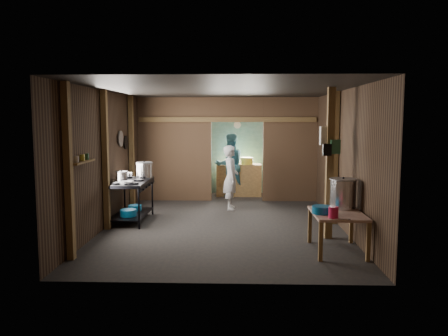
{
  "coord_description": "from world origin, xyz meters",
  "views": [
    {
      "loc": [
        0.29,
        -8.85,
        2.07
      ],
      "look_at": [
        0.0,
        -0.2,
        1.1
      ],
      "focal_mm": 35.33,
      "sensor_mm": 36.0,
      "label": 1
    }
  ],
  "objects_px": {
    "gas_range": "(131,201)",
    "pink_bucket": "(333,212)",
    "stove_pot_large": "(144,170)",
    "cook": "(231,177)",
    "stock_pot": "(343,194)",
    "yellow_tub": "(247,161)",
    "prep_table": "(337,232)"
  },
  "relations": [
    {
      "from": "stove_pot_large",
      "to": "stock_pot",
      "type": "relative_size",
      "value": 0.69
    },
    {
      "from": "gas_range",
      "to": "cook",
      "type": "bearing_deg",
      "value": 32.81
    },
    {
      "from": "stove_pot_large",
      "to": "cook",
      "type": "xyz_separation_m",
      "value": [
        1.82,
        0.77,
        -0.25
      ]
    },
    {
      "from": "stove_pot_large",
      "to": "cook",
      "type": "bearing_deg",
      "value": 22.87
    },
    {
      "from": "gas_range",
      "to": "prep_table",
      "type": "bearing_deg",
      "value": -27.46
    },
    {
      "from": "gas_range",
      "to": "stock_pot",
      "type": "bearing_deg",
      "value": -22.36
    },
    {
      "from": "stock_pot",
      "to": "cook",
      "type": "relative_size",
      "value": 0.34
    },
    {
      "from": "prep_table",
      "to": "gas_range",
      "type": "bearing_deg",
      "value": 152.54
    },
    {
      "from": "prep_table",
      "to": "cook",
      "type": "relative_size",
      "value": 0.71
    },
    {
      "from": "prep_table",
      "to": "stock_pot",
      "type": "xyz_separation_m",
      "value": [
        0.15,
        0.34,
        0.54
      ]
    },
    {
      "from": "cook",
      "to": "prep_table",
      "type": "bearing_deg",
      "value": -155.93
    },
    {
      "from": "pink_bucket",
      "to": "yellow_tub",
      "type": "distance_m",
      "value": 5.56
    },
    {
      "from": "pink_bucket",
      "to": "cook",
      "type": "xyz_separation_m",
      "value": [
        -1.57,
        3.61,
        0.03
      ]
    },
    {
      "from": "gas_range",
      "to": "yellow_tub",
      "type": "relative_size",
      "value": 4.14
    },
    {
      "from": "gas_range",
      "to": "stove_pot_large",
      "type": "height_order",
      "value": "stove_pot_large"
    },
    {
      "from": "prep_table",
      "to": "pink_bucket",
      "type": "xyz_separation_m",
      "value": [
        -0.15,
        -0.4,
        0.4
      ]
    },
    {
      "from": "cook",
      "to": "pink_bucket",
      "type": "bearing_deg",
      "value": -160.64
    },
    {
      "from": "gas_range",
      "to": "pink_bucket",
      "type": "height_order",
      "value": "gas_range"
    },
    {
      "from": "stock_pot",
      "to": "cook",
      "type": "bearing_deg",
      "value": 123.11
    },
    {
      "from": "stove_pot_large",
      "to": "pink_bucket",
      "type": "height_order",
      "value": "stove_pot_large"
    },
    {
      "from": "prep_table",
      "to": "stock_pot",
      "type": "relative_size",
      "value": 2.07
    },
    {
      "from": "stock_pot",
      "to": "cook",
      "type": "height_order",
      "value": "cook"
    },
    {
      "from": "stock_pot",
      "to": "pink_bucket",
      "type": "relative_size",
      "value": 2.94
    },
    {
      "from": "prep_table",
      "to": "cook",
      "type": "distance_m",
      "value": 3.67
    },
    {
      "from": "stock_pot",
      "to": "yellow_tub",
      "type": "distance_m",
      "value": 4.92
    },
    {
      "from": "stock_pot",
      "to": "pink_bucket",
      "type": "bearing_deg",
      "value": -112.51
    },
    {
      "from": "stock_pot",
      "to": "yellow_tub",
      "type": "height_order",
      "value": "stock_pot"
    },
    {
      "from": "stove_pot_large",
      "to": "pink_bucket",
      "type": "bearing_deg",
      "value": -40.02
    },
    {
      "from": "gas_range",
      "to": "prep_table",
      "type": "relative_size",
      "value": 1.34
    },
    {
      "from": "yellow_tub",
      "to": "cook",
      "type": "distance_m",
      "value": 1.87
    },
    {
      "from": "stock_pot",
      "to": "gas_range",
      "type": "bearing_deg",
      "value": 157.64
    },
    {
      "from": "stove_pot_large",
      "to": "stock_pot",
      "type": "bearing_deg",
      "value": -29.68
    }
  ]
}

